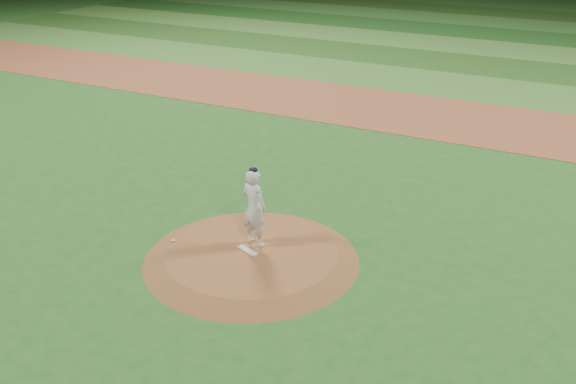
{
  "coord_description": "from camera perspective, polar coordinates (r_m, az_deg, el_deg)",
  "views": [
    {
      "loc": [
        7.45,
        -12.15,
        8.33
      ],
      "look_at": [
        0.0,
        2.0,
        1.1
      ],
      "focal_mm": 40.0,
      "sensor_mm": 36.0,
      "label": 1
    }
  ],
  "objects": [
    {
      "name": "ground",
      "position": [
        16.51,
        -3.25,
        -6.02
      ],
      "size": [
        120.0,
        120.0,
        0.0
      ],
      "primitive_type": "plane",
      "color": "#25581C",
      "rests_on": "ground"
    },
    {
      "name": "rosin_bag",
      "position": [
        17.06,
        -10.19,
        -4.26
      ],
      "size": [
        0.11,
        0.11,
        0.06
      ],
      "primitive_type": "ellipsoid",
      "color": "silver",
      "rests_on": "pitchers_mound"
    },
    {
      "name": "pitching_rubber",
      "position": [
        16.39,
        -3.6,
        -5.21
      ],
      "size": [
        0.65,
        0.36,
        0.03
      ],
      "primitive_type": "cube",
      "rotation": [
        0.0,
        0.0,
        -0.34
      ],
      "color": "white",
      "rests_on": "pitchers_mound"
    },
    {
      "name": "pitcher_on_mound",
      "position": [
        16.23,
        -3.02,
        -1.37
      ],
      "size": [
        0.85,
        0.65,
        2.14
      ],
      "color": "white",
      "rests_on": "pitchers_mound"
    },
    {
      "name": "outfield_stripe_1",
      "position": [
        38.32,
        16.17,
        10.84
      ],
      "size": [
        70.0,
        5.0,
        0.02
      ],
      "primitive_type": "cube",
      "color": "#244F19",
      "rests_on": "ground"
    },
    {
      "name": "infield_dirt_band",
      "position": [
        28.44,
        11.42,
        6.82
      ],
      "size": [
        70.0,
        6.0,
        0.02
      ],
      "primitive_type": "cube",
      "color": "brown",
      "rests_on": "ground"
    },
    {
      "name": "outfield_stripe_2",
      "position": [
        43.13,
        17.69,
        12.08
      ],
      "size": [
        70.0,
        5.0,
        0.02
      ],
      "primitive_type": "cube",
      "color": "#3D742A",
      "rests_on": "ground"
    },
    {
      "name": "outfield_stripe_0",
      "position": [
        33.57,
        14.25,
        9.23
      ],
      "size": [
        70.0,
        5.0,
        0.02
      ],
      "primitive_type": "cube",
      "color": "#3B7129",
      "rests_on": "ground"
    },
    {
      "name": "outfield_stripe_5",
      "position": [
        57.75,
        20.75,
        14.53
      ],
      "size": [
        70.0,
        5.0,
        0.02
      ],
      "primitive_type": "cube",
      "color": "#224516",
      "rests_on": "ground"
    },
    {
      "name": "outfield_stripe_3",
      "position": [
        47.97,
        18.91,
        13.07
      ],
      "size": [
        70.0,
        5.0,
        0.02
      ],
      "primitive_type": "cube",
      "color": "#1C4A18",
      "rests_on": "ground"
    },
    {
      "name": "pitchers_mound",
      "position": [
        16.45,
        -3.26,
        -5.64
      ],
      "size": [
        5.5,
        5.5,
        0.25
      ],
      "primitive_type": "cone",
      "color": "brown",
      "rests_on": "ground"
    },
    {
      "name": "outfield_stripe_4",
      "position": [
        52.85,
        19.91,
        13.87
      ],
      "size": [
        70.0,
        5.0,
        0.02
      ],
      "primitive_type": "cube",
      "color": "#2F6525",
      "rests_on": "ground"
    }
  ]
}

